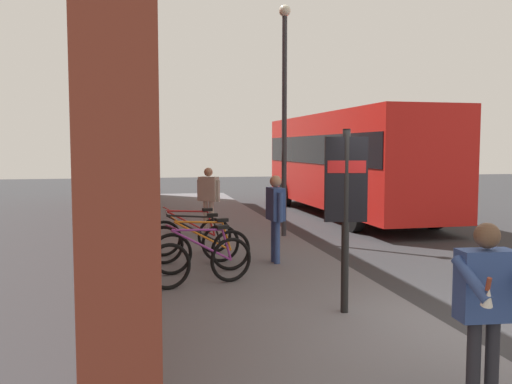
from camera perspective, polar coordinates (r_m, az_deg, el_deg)
The scene contains 13 objects.
ground at distance 13.00m, azimuth 9.64°, elevation -5.54°, with size 60.00×60.00×0.00m, color #2D2D30.
sidewalk_pavement at distance 14.23m, azimuth -3.73°, elevation -4.35°, with size 24.00×3.50×0.12m, color slate.
station_facade at distance 15.06m, azimuth -12.26°, elevation 12.00°, with size 22.00×0.65×8.49m.
bicycle_by_door at distance 8.72m, azimuth -5.69°, elevation -7.12°, with size 0.66×1.71×0.97m.
bicycle_end_of_row at distance 9.61m, azimuth -5.59°, elevation -6.03°, with size 0.48×1.76×0.97m.
bicycle_leaning_wall at distance 10.40m, azimuth -6.53°, elevation -5.21°, with size 0.48×1.77×0.97m.
bicycle_under_window at distance 11.23m, azimuth -6.84°, elevation -4.48°, with size 0.49×1.76×0.97m.
transit_info_sign at distance 7.22m, azimuth 9.27°, elevation 0.09°, with size 0.18×0.56×2.40m.
city_bus at distance 18.57m, azimuth 9.52°, elevation 3.46°, with size 10.57×2.87×3.35m.
pedestrian_by_facade at distance 13.92m, azimuth -4.93°, elevation -0.13°, with size 0.46×0.54×1.65m.
pedestrian_near_bus at distance 10.30m, azimuth 2.03°, elevation -1.83°, with size 0.62×0.28×1.64m.
tourist_with_hotdogs at distance 4.87m, azimuth 22.72°, elevation -9.95°, with size 0.56×0.60×1.56m.
street_lamp at distance 13.45m, azimuth 2.95°, elevation 9.30°, with size 0.28×0.28×5.54m.
Camera 1 is at (-5.94, 3.60, 2.29)m, focal length 38.71 mm.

